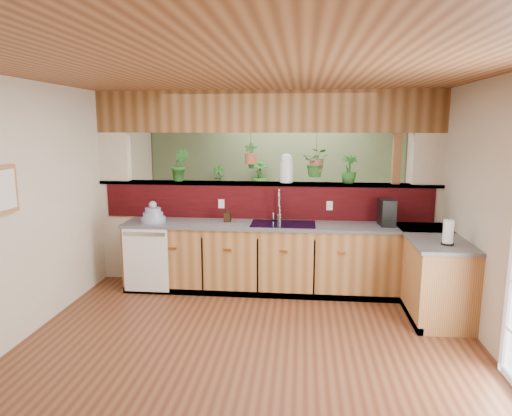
# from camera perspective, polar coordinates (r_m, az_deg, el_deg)

# --- Properties ---
(ground) EXTENTS (4.60, 7.00, 0.01)m
(ground) POSITION_cam_1_polar(r_m,az_deg,el_deg) (5.23, -0.00, -13.91)
(ground) COLOR brown
(ground) RESTS_ON ground
(ceiling) EXTENTS (4.60, 7.00, 0.01)m
(ceiling) POSITION_cam_1_polar(r_m,az_deg,el_deg) (4.80, -0.00, 15.77)
(ceiling) COLOR brown
(ceiling) RESTS_ON ground
(wall_back) EXTENTS (4.60, 0.02, 2.60)m
(wall_back) POSITION_cam_1_polar(r_m,az_deg,el_deg) (8.30, 2.47, 4.40)
(wall_back) COLOR beige
(wall_back) RESTS_ON ground
(wall_front) EXTENTS (4.60, 0.02, 2.60)m
(wall_front) POSITION_cam_1_polar(r_m,az_deg,el_deg) (1.58, -14.17, -21.95)
(wall_front) COLOR beige
(wall_front) RESTS_ON ground
(wall_left) EXTENTS (0.02, 7.00, 2.60)m
(wall_left) POSITION_cam_1_polar(r_m,az_deg,el_deg) (5.57, -24.27, 0.67)
(wall_left) COLOR beige
(wall_left) RESTS_ON ground
(wall_right) EXTENTS (0.02, 7.00, 2.60)m
(wall_right) POSITION_cam_1_polar(r_m,az_deg,el_deg) (5.15, 26.38, -0.19)
(wall_right) COLOR beige
(wall_right) RESTS_ON ground
(pass_through_partition) EXTENTS (4.60, 0.21, 2.60)m
(pass_through_partition) POSITION_cam_1_polar(r_m,az_deg,el_deg) (6.18, 1.55, 1.41)
(pass_through_partition) COLOR beige
(pass_through_partition) RESTS_ON ground
(pass_through_ledge) EXTENTS (4.60, 0.21, 0.04)m
(pass_through_ledge) POSITION_cam_1_polar(r_m,az_deg,el_deg) (6.16, 1.28, 3.06)
(pass_through_ledge) COLOR brown
(pass_through_ledge) RESTS_ON ground
(header_beam) EXTENTS (4.60, 0.15, 0.55)m
(header_beam) POSITION_cam_1_polar(r_m,az_deg,el_deg) (6.12, 1.32, 11.97)
(header_beam) COLOR brown
(header_beam) RESTS_ON ground
(sage_backwall) EXTENTS (4.55, 0.02, 2.55)m
(sage_backwall) POSITION_cam_1_polar(r_m,az_deg,el_deg) (8.28, 2.46, 4.38)
(sage_backwall) COLOR #5E734E
(sage_backwall) RESTS_ON ground
(countertop) EXTENTS (4.14, 1.52, 0.90)m
(countertop) POSITION_cam_1_polar(r_m,az_deg,el_deg) (5.87, 9.08, -6.62)
(countertop) COLOR #966334
(countertop) RESTS_ON ground
(dishwasher) EXTENTS (0.58, 0.03, 0.82)m
(dishwasher) POSITION_cam_1_polar(r_m,az_deg,el_deg) (6.00, -13.64, -6.36)
(dishwasher) COLOR white
(dishwasher) RESTS_ON ground
(navy_sink) EXTENTS (0.82, 0.50, 0.18)m
(navy_sink) POSITION_cam_1_polar(r_m,az_deg,el_deg) (5.88, 3.40, -2.75)
(navy_sink) COLOR black
(navy_sink) RESTS_ON countertop
(framed_print) EXTENTS (0.04, 0.35, 0.45)m
(framed_print) POSITION_cam_1_polar(r_m,az_deg,el_deg) (4.85, -28.89, 2.02)
(framed_print) COLOR #966334
(framed_print) RESTS_ON wall_left
(faucet) EXTENTS (0.19, 0.19, 0.43)m
(faucet) POSITION_cam_1_polar(r_m,az_deg,el_deg) (5.97, 2.90, 0.51)
(faucet) COLOR #B7B7B2
(faucet) RESTS_ON countertop
(dish_stack) EXTENTS (0.32, 0.32, 0.28)m
(dish_stack) POSITION_cam_1_polar(r_m,az_deg,el_deg) (6.08, -12.74, -0.94)
(dish_stack) COLOR #8690AD
(dish_stack) RESTS_ON countertop
(soap_dispenser) EXTENTS (0.09, 0.09, 0.19)m
(soap_dispenser) POSITION_cam_1_polar(r_m,az_deg,el_deg) (5.98, -3.57, -0.84)
(soap_dispenser) COLOR #372314
(soap_dispenser) RESTS_ON countertop
(coffee_maker) EXTENTS (0.18, 0.30, 0.33)m
(coffee_maker) POSITION_cam_1_polar(r_m,az_deg,el_deg) (5.96, 16.05, -0.67)
(coffee_maker) COLOR black
(coffee_maker) RESTS_ON countertop
(paper_towel) EXTENTS (0.13, 0.13, 0.28)m
(paper_towel) POSITION_cam_1_polar(r_m,az_deg,el_deg) (5.21, 22.89, -2.86)
(paper_towel) COLOR black
(paper_towel) RESTS_ON countertop
(glass_jar) EXTENTS (0.17, 0.17, 0.39)m
(glass_jar) POSITION_cam_1_polar(r_m,az_deg,el_deg) (6.13, 3.83, 5.00)
(glass_jar) COLOR silver
(glass_jar) RESTS_ON pass_through_ledge
(ledge_plant_left) EXTENTS (0.27, 0.23, 0.45)m
(ledge_plant_left) POSITION_cam_1_polar(r_m,az_deg,el_deg) (6.34, -9.49, 5.33)
(ledge_plant_left) COLOR #21561E
(ledge_plant_left) RESTS_ON pass_through_ledge
(ledge_plant_right) EXTENTS (0.26, 0.26, 0.38)m
(ledge_plant_right) POSITION_cam_1_polar(r_m,az_deg,el_deg) (6.15, 11.53, 4.80)
(ledge_plant_right) COLOR #21561E
(ledge_plant_right) RESTS_ON pass_through_ledge
(hanging_plant_a) EXTENTS (0.18, 0.16, 0.46)m
(hanging_plant_a) POSITION_cam_1_polar(r_m,az_deg,el_deg) (6.14, -0.66, 7.56)
(hanging_plant_a) COLOR brown
(hanging_plant_a) RESTS_ON header_beam
(hanging_plant_b) EXTENTS (0.39, 0.35, 0.51)m
(hanging_plant_b) POSITION_cam_1_polar(r_m,az_deg,el_deg) (6.11, 7.58, 7.15)
(hanging_plant_b) COLOR brown
(hanging_plant_b) RESTS_ON header_beam
(shelving_console) EXTENTS (1.63, 0.86, 1.05)m
(shelving_console) POSITION_cam_1_polar(r_m,az_deg,el_deg) (8.23, -1.56, -1.29)
(shelving_console) COLOR black
(shelving_console) RESTS_ON ground
(shelf_plant_a) EXTENTS (0.25, 0.19, 0.44)m
(shelf_plant_a) POSITION_cam_1_polar(r_m,az_deg,el_deg) (8.18, -4.60, 3.90)
(shelf_plant_a) COLOR #21561E
(shelf_plant_a) RESTS_ON shelving_console
(shelf_plant_b) EXTENTS (0.36, 0.36, 0.53)m
(shelf_plant_b) POSITION_cam_1_polar(r_m,az_deg,el_deg) (8.08, 0.46, 4.16)
(shelf_plant_b) COLOR #21561E
(shelf_plant_b) RESTS_ON shelving_console
(floor_plant) EXTENTS (0.81, 0.74, 0.75)m
(floor_plant) POSITION_cam_1_polar(r_m,az_deg,el_deg) (7.31, 6.98, -3.84)
(floor_plant) COLOR #21561E
(floor_plant) RESTS_ON ground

